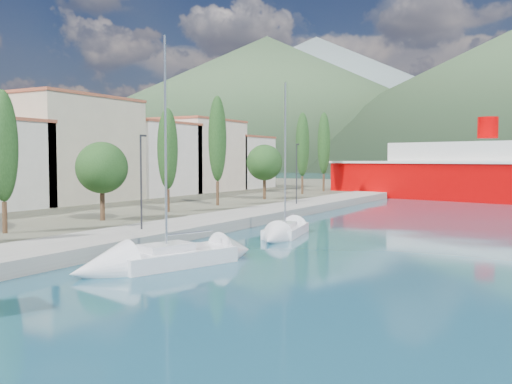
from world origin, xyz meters
The scene contains 8 objects.
ground centered at (0.00, 120.00, 0.00)m, with size 1400.00×1400.00×0.00m, color navy.
quay centered at (-9.00, 26.00, 0.40)m, with size 5.00×88.00×0.80m, color gray.
land_strip centered at (-47.00, 36.00, 0.35)m, with size 70.00×148.00×0.70m, color #565644.
town_buildings centered at (-32.00, 36.91, 5.57)m, with size 9.20×69.20×11.30m.
tree_row centered at (-15.63, 33.09, 5.95)m, with size 4.12×61.77×11.25m.
lamp_posts centered at (-9.00, 14.83, 4.08)m, with size 0.15×49.16×6.06m.
sailboat_near centered at (-2.89, 7.49, 0.33)m, with size 5.21×8.89×12.26m.
sailboat_mid centered at (-1.81, 20.57, 0.28)m, with size 3.68×8.13×11.33m.
Camera 1 is at (14.92, -13.26, 5.29)m, focal length 40.00 mm.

